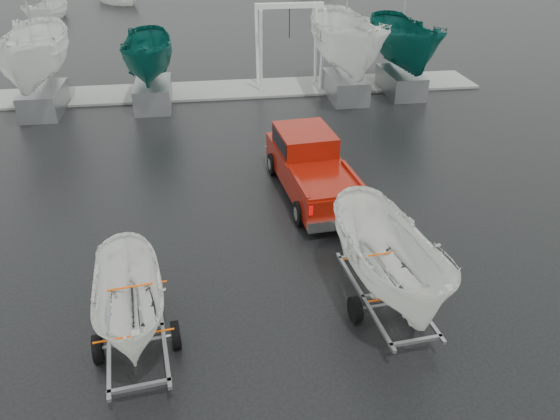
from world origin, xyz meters
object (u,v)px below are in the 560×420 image
Objects in this scene: trailer_parked at (123,256)px; boat_hoist at (289,34)px; pickup_truck at (310,163)px; trailer_hitched at (396,203)px.

trailer_parked is 1.04× the size of boat_hoist.
pickup_truck is 1.32× the size of trailer_parked.
pickup_truck is 8.45m from trailer_parked.
trailer_hitched is 1.22× the size of trailer_parked.
pickup_truck is 1.38× the size of boat_hoist.
trailer_parked is at bearing -132.40° from pickup_truck.
trailer_parked is at bearing -109.14° from boat_hoist.
boat_hoist is (6.20, 17.85, 0.32)m from trailer_parked.
trailer_hitched is at bearing -90.00° from pickup_truck.
boat_hoist is at bearing 79.10° from pickup_truck.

